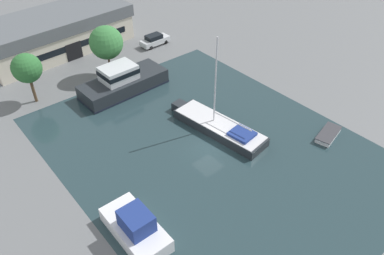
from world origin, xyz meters
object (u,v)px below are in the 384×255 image
(parked_car, at_px, (155,40))
(small_dinghy, at_px, (328,134))
(motor_cruiser, at_px, (123,82))
(quay_tree_near_building, at_px, (106,43))
(quay_tree_by_water, at_px, (27,68))
(sailboat_moored, at_px, (218,126))
(cabin_boat, at_px, (136,227))
(warehouse_building, at_px, (56,32))

(parked_car, height_order, small_dinghy, parked_car)
(motor_cruiser, bearing_deg, quay_tree_near_building, -11.78)
(parked_car, bearing_deg, quay_tree_by_water, -82.62)
(sailboat_moored, height_order, cabin_boat, sailboat_moored)
(warehouse_building, bearing_deg, small_dinghy, -75.77)
(quay_tree_by_water, relative_size, sailboat_moored, 0.51)
(sailboat_moored, relative_size, small_dinghy, 3.07)
(quay_tree_by_water, xyz_separation_m, parked_car, (19.72, 3.31, -3.57))
(motor_cruiser, relative_size, small_dinghy, 2.81)
(warehouse_building, height_order, sailboat_moored, sailboat_moored)
(quay_tree_near_building, xyz_separation_m, cabin_boat, (-11.39, -23.43, -3.62))
(cabin_boat, bearing_deg, quay_tree_by_water, 87.18)
(quay_tree_near_building, xyz_separation_m, sailboat_moored, (2.75, -17.77, -4.06))
(warehouse_building, xyz_separation_m, parked_car, (11.66, -8.05, -1.81))
(quay_tree_by_water, bearing_deg, motor_cruiser, -27.02)
(small_dinghy, relative_size, cabin_boat, 0.62)
(warehouse_building, distance_m, quay_tree_by_water, 14.04)
(quay_tree_by_water, height_order, small_dinghy, quay_tree_by_water)
(warehouse_building, relative_size, quay_tree_near_building, 3.26)
(motor_cruiser, bearing_deg, quay_tree_by_water, 61.17)
(cabin_boat, bearing_deg, parked_car, 52.59)
(warehouse_building, bearing_deg, parked_car, -39.16)
(quay_tree_by_water, height_order, parked_car, quay_tree_by_water)
(quay_tree_near_building, bearing_deg, small_dinghy, -67.26)
(parked_car, height_order, motor_cruiser, motor_cruiser)
(sailboat_moored, bearing_deg, cabin_boat, -165.77)
(parked_car, distance_m, sailboat_moored, 22.51)
(warehouse_building, bearing_deg, quay_tree_near_building, -85.21)
(quay_tree_near_building, bearing_deg, sailboat_moored, -81.21)
(sailboat_moored, bearing_deg, parked_car, 64.32)
(motor_cruiser, bearing_deg, sailboat_moored, -167.10)
(sailboat_moored, xyz_separation_m, cabin_boat, (-14.13, -5.66, 0.44))
(quay_tree_near_building, bearing_deg, warehouse_building, 99.35)
(quay_tree_near_building, height_order, small_dinghy, quay_tree_near_building)
(warehouse_building, height_order, quay_tree_near_building, quay_tree_near_building)
(quay_tree_near_building, bearing_deg, parked_car, 20.44)
(warehouse_building, xyz_separation_m, motor_cruiser, (1.15, -16.06, -1.37))
(cabin_boat, bearing_deg, motor_cruiser, 61.43)
(warehouse_building, bearing_deg, cabin_boat, -109.65)
(warehouse_building, height_order, motor_cruiser, warehouse_building)
(sailboat_moored, height_order, small_dinghy, sailboat_moored)
(quay_tree_by_water, distance_m, sailboat_moored, 22.45)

